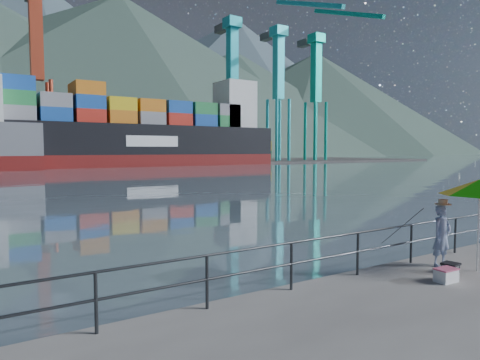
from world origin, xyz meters
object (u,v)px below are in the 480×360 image
at_px(fisherman, 442,236).
at_px(beach_umbrella, 480,187).
at_px(cooler_bag, 446,276).
at_px(container_ship, 152,135).

height_order(fisherman, beach_umbrella, beach_umbrella).
bearing_deg(cooler_bag, fisherman, 39.36).
relative_size(cooler_bag, container_ship, 0.01).
distance_m(beach_umbrella, container_ship, 77.34).
relative_size(fisherman, container_ship, 0.03).
distance_m(fisherman, cooler_bag, 1.52).
bearing_deg(beach_umbrella, container_ship, 74.76).
height_order(fisherman, container_ship, container_ship).
bearing_deg(beach_umbrella, fisherman, 112.89).
bearing_deg(fisherman, container_ship, 79.12).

